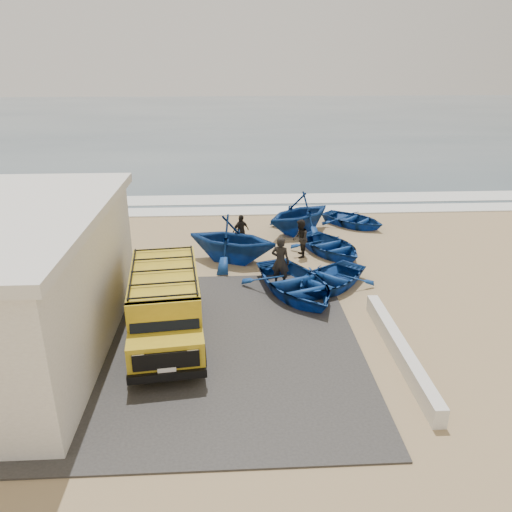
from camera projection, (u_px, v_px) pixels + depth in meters
name	position (u px, v px, depth m)	size (l,w,h in m)	color
ground	(227.00, 313.00, 17.01)	(160.00, 160.00, 0.00)	tan
slab	(160.00, 346.00, 15.05)	(12.00, 10.00, 0.05)	#393634
ocean	(227.00, 120.00, 68.91)	(180.00, 88.00, 0.01)	#385166
surf_line	(227.00, 211.00, 28.12)	(180.00, 1.60, 0.06)	white
surf_wash	(227.00, 200.00, 30.45)	(180.00, 2.20, 0.04)	white
parapet	(400.00, 350.00, 14.38)	(0.35, 6.00, 0.55)	silver
van	(165.00, 304.00, 15.09)	(2.60, 5.39, 2.23)	gold
boat_near_left	(295.00, 284.00, 18.17)	(3.12, 4.37, 0.91)	navy
boat_near_right	(328.00, 279.00, 18.72)	(2.61, 3.66, 0.76)	navy
boat_mid_left	(232.00, 239.00, 20.96)	(3.34, 3.87, 2.04)	navy
boat_mid_right	(330.00, 246.00, 22.02)	(2.60, 3.65, 0.76)	navy
boat_far_left	(299.00, 213.00, 24.41)	(3.34, 3.87, 2.04)	navy
boat_far_right	(353.00, 220.00, 25.65)	(2.40, 3.36, 0.70)	navy
fisherman_front	(280.00, 261.00, 18.79)	(0.71, 0.46, 1.94)	black
fisherman_middle	(300.00, 239.00, 21.51)	(0.82, 0.64, 1.68)	black
fisherman_back	(241.00, 231.00, 22.69)	(0.89, 0.37, 1.52)	black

